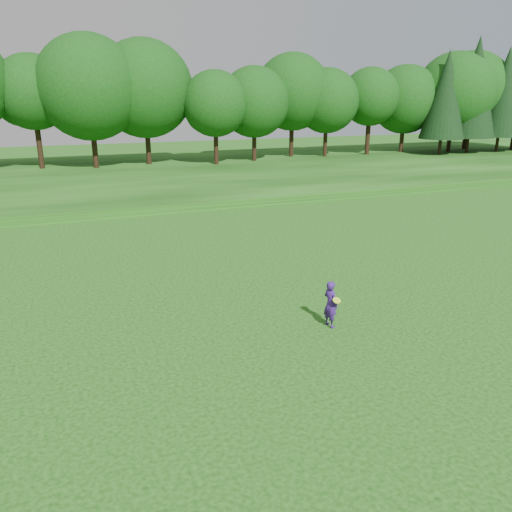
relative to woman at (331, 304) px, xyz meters
name	(u,v)px	position (x,y,z in m)	size (l,w,h in m)	color
ground	(216,371)	(-4.22, -1.31, -0.78)	(140.00, 140.00, 0.00)	#133F0C
berm	(103,177)	(-4.22, 32.69, -0.48)	(130.00, 30.00, 0.60)	#133F0C
walking_path	(123,214)	(-4.22, 18.69, -0.76)	(130.00, 1.60, 0.04)	gray
treeline	(91,84)	(-4.22, 36.69, 7.32)	(104.00, 7.00, 15.00)	#0E3E0E
woman	(331,304)	(0.00, 0.00, 0.00)	(0.49, 0.74, 1.55)	#3E1B79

